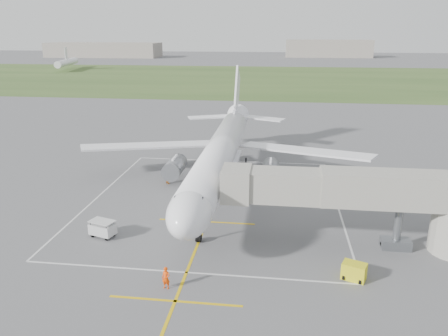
# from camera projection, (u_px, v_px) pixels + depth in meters

# --- Properties ---
(ground) EXTENTS (700.00, 700.00, 0.00)m
(ground) POSITION_uv_depth(u_px,v_px,m) (220.00, 188.00, 54.68)
(ground) COLOR #5D5D60
(ground) RESTS_ON ground
(grass_strip) EXTENTS (700.00, 120.00, 0.02)m
(grass_strip) POSITION_uv_depth(u_px,v_px,m) (263.00, 78.00, 177.56)
(grass_strip) COLOR #354F22
(grass_strip) RESTS_ON ground
(apron_markings) EXTENTS (28.20, 60.00, 0.01)m
(apron_markings) POSITION_uv_depth(u_px,v_px,m) (213.00, 206.00, 49.18)
(apron_markings) COLOR gold
(apron_markings) RESTS_ON ground
(airliner) EXTENTS (38.93, 46.75, 13.52)m
(airliner) POSITION_uv_depth(u_px,v_px,m) (220.00, 153.00, 54.06)
(airliner) COLOR white
(airliner) RESTS_ON ground
(jet_bridge) EXTENTS (23.40, 5.00, 7.20)m
(jet_bridge) POSITION_uv_depth(u_px,v_px,m) (375.00, 199.00, 38.58)
(jet_bridge) COLOR gray
(jet_bridge) RESTS_ON ground
(gpu_unit) EXTENTS (2.15, 1.83, 1.38)m
(gpu_unit) POSITION_uv_depth(u_px,v_px,m) (354.00, 271.00, 34.66)
(gpu_unit) COLOR yellow
(gpu_unit) RESTS_ON ground
(baggage_cart) EXTENTS (2.67, 2.06, 1.64)m
(baggage_cart) POSITION_uv_depth(u_px,v_px,m) (103.00, 229.00, 41.75)
(baggage_cart) COLOR silver
(baggage_cart) RESTS_ON ground
(ramp_worker_nose) EXTENTS (0.73, 0.55, 1.80)m
(ramp_worker_nose) POSITION_uv_depth(u_px,v_px,m) (166.00, 278.00, 33.33)
(ramp_worker_nose) COLOR #FF4708
(ramp_worker_nose) RESTS_ON ground
(ramp_worker_wing) EXTENTS (1.11, 1.09, 1.80)m
(ramp_worker_wing) POSITION_uv_depth(u_px,v_px,m) (168.00, 177.00, 56.28)
(ramp_worker_wing) COLOR orange
(ramp_worker_wing) RESTS_ON ground
(distant_hangars) EXTENTS (345.00, 49.00, 12.00)m
(distant_hangars) POSITION_uv_depth(u_px,v_px,m) (248.00, 50.00, 305.74)
(distant_hangars) COLOR gray
(distant_hangars) RESTS_ON ground
(distant_aircraft) EXTENTS (220.20, 43.19, 8.85)m
(distant_aircraft) POSITION_uv_depth(u_px,v_px,m) (273.00, 63.00, 209.98)
(distant_aircraft) COLOR white
(distant_aircraft) RESTS_ON ground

